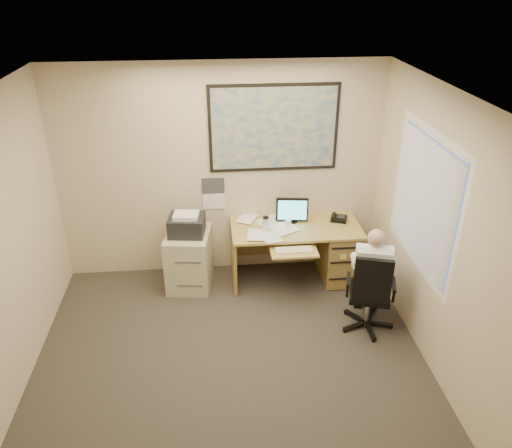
{
  "coord_description": "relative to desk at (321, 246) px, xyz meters",
  "views": [
    {
      "loc": [
        -0.12,
        -3.51,
        3.63
      ],
      "look_at": [
        0.35,
        1.3,
        1.11
      ],
      "focal_mm": 35.0,
      "sensor_mm": 36.0,
      "label": 1
    }
  ],
  "objects": [
    {
      "name": "room_shell",
      "position": [
        -1.23,
        -1.9,
        0.91
      ],
      "size": [
        4.0,
        4.5,
        2.7
      ],
      "color": "#362F29",
      "rests_on": "ground"
    },
    {
      "name": "desk",
      "position": [
        0.0,
        0.0,
        0.0
      ],
      "size": [
        1.6,
        0.97,
        1.07
      ],
      "color": "tan",
      "rests_on": "ground"
    },
    {
      "name": "world_map",
      "position": [
        -0.58,
        0.33,
        1.46
      ],
      "size": [
        1.56,
        0.03,
        1.06
      ],
      "primitive_type": "cube",
      "color": "#1E4C93",
      "rests_on": "room_shell"
    },
    {
      "name": "wall_calendar",
      "position": [
        -1.33,
        0.34,
        0.64
      ],
      "size": [
        0.28,
        0.01,
        0.42
      ],
      "primitive_type": "cube",
      "color": "white",
      "rests_on": "room_shell"
    },
    {
      "name": "window_blinds",
      "position": [
        0.74,
        -1.1,
        1.11
      ],
      "size": [
        0.06,
        1.4,
        1.3
      ],
      "primitive_type": null,
      "color": "beige",
      "rests_on": "room_shell"
    },
    {
      "name": "filing_cabinet",
      "position": [
        -1.67,
        -0.03,
        -0.0
      ],
      "size": [
        0.6,
        0.69,
        1.01
      ],
      "rotation": [
        0.0,
        0.0,
        -0.13
      ],
      "color": "beige",
      "rests_on": "ground"
    },
    {
      "name": "office_chair",
      "position": [
        0.33,
        -1.11,
        -0.15
      ],
      "size": [
        0.74,
        0.74,
        1.0
      ],
      "rotation": [
        0.0,
        0.0,
        -0.29
      ],
      "color": "black",
      "rests_on": "ground"
    },
    {
      "name": "person",
      "position": [
        0.32,
        -1.03,
        0.17
      ],
      "size": [
        0.66,
        0.8,
        1.21
      ],
      "primitive_type": null,
      "rotation": [
        0.0,
        0.0,
        -0.27
      ],
      "color": "white",
      "rests_on": "office_chair"
    }
  ]
}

